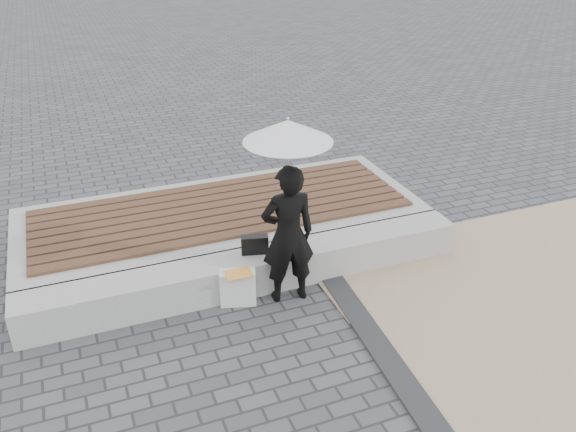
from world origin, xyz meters
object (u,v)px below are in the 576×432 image
object	(u,v)px
handbag	(255,245)
seating_ledge	(253,271)
woman	(288,235)
parasol	(288,131)
canvas_tote	(238,287)

from	to	relation	value
handbag	seating_ledge	bearing A→B (deg)	-122.27
woman	handbag	bearing A→B (deg)	-52.41
seating_ledge	parasol	bearing A→B (deg)	-49.61
woman	handbag	size ratio (longest dim) A/B	5.25
seating_ledge	handbag	distance (m)	0.31
handbag	canvas_tote	size ratio (longest dim) A/B	0.74
woman	handbag	xyz separation A→B (m)	(-0.24, 0.39, -0.28)
parasol	canvas_tote	xyz separation A→B (m)	(-0.54, 0.09, -1.71)
seating_ledge	woman	world-z (taller)	woman
woman	parasol	xyz separation A→B (m)	(-0.00, 0.00, 1.13)
woman	canvas_tote	distance (m)	0.80
woman	canvas_tote	world-z (taller)	woman
woman	parasol	bearing A→B (deg)	-70.45
parasol	woman	bearing A→B (deg)	-75.96
seating_ledge	woman	bearing A→B (deg)	-49.61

